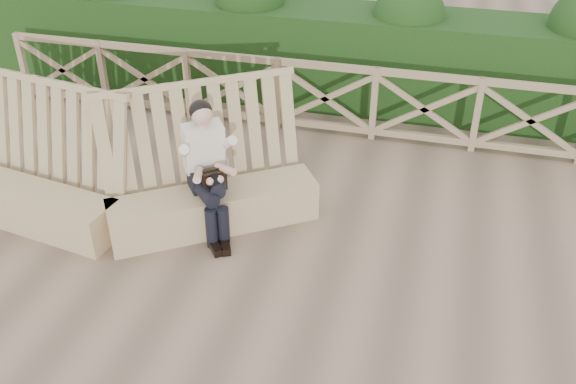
# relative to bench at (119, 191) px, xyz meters

# --- Properties ---
(ground) EXTENTS (60.00, 60.00, 0.00)m
(ground) POSITION_rel_bench_xyz_m (1.85, -0.66, -0.41)
(ground) COLOR brown
(ground) RESTS_ON ground
(bench) EXTENTS (4.56, 2.01, 1.62)m
(bench) POSITION_rel_bench_xyz_m (0.00, 0.00, 0.00)
(bench) COLOR #9F865B
(bench) RESTS_ON ground
(woman) EXTENTS (0.79, 0.97, 1.56)m
(woman) POSITION_rel_bench_xyz_m (1.06, 0.17, 0.42)
(woman) COLOR black
(woman) RESTS_ON ground
(guardrail) EXTENTS (10.10, 0.09, 1.10)m
(guardrail) POSITION_rel_bench_xyz_m (1.85, 2.84, 0.14)
(guardrail) COLOR #7F674A
(guardrail) RESTS_ON ground
(hedge) EXTENTS (12.00, 1.20, 1.50)m
(hedge) POSITION_rel_bench_xyz_m (1.85, 4.04, 0.34)
(hedge) COLOR black
(hedge) RESTS_ON ground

